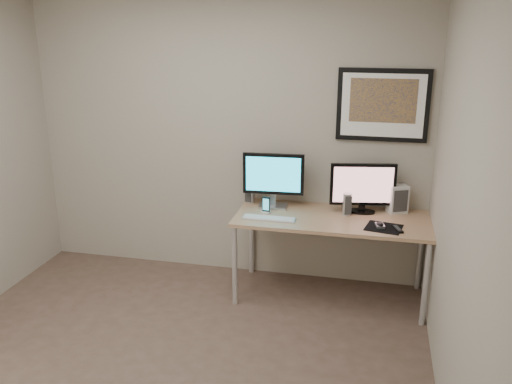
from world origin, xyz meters
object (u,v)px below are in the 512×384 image
Objects in this scene: keyboard at (269,218)px; monitor_large at (273,178)px; desk at (332,224)px; framed_art at (383,105)px; monitor_tv at (363,187)px; fan_unit at (398,199)px; phone_dock at (266,205)px; speaker_right at (347,204)px; speaker_left at (250,192)px.

monitor_large is at bearing 95.03° from keyboard.
desk is 1.07m from framed_art.
monitor_tv is 2.29× the size of fan_unit.
phone_dock is 1.11m from fan_unit.
monitor_tv is (-0.12, -0.17, -0.66)m from framed_art.
keyboard is 1.85× the size of fan_unit.
speaker_right is at bearing 177.47° from fan_unit.
speaker_right is (0.64, -0.06, -0.17)m from monitor_large.
monitor_large is 0.40m from keyboard.
fan_unit is (1.28, 0.02, 0.02)m from speaker_left.
speaker_right is at bearing 17.04° from phone_dock.
keyboard is at bearing 177.69° from fan_unit.
framed_art is at bearing 20.47° from speaker_left.
monitor_tv reaches higher than phone_dock.
monitor_large is 0.76m from monitor_tv.
monitor_large is 2.64× the size of speaker_left.
phone_dock is at bearing -158.11° from framed_art.
speaker_right is (-0.24, -0.25, -0.80)m from framed_art.
framed_art reaches higher than desk.
monitor_tv is 0.83m from keyboard.
fan_unit is at bearing -27.86° from framed_art.
speaker_right is 0.43× the size of keyboard.
speaker_left is at bearing 166.71° from monitor_tv.
fan_unit is (0.29, 0.08, -0.11)m from monitor_tv.
monitor_tv is at bearing 171.09° from fan_unit.
monitor_large is (-0.53, 0.14, 0.33)m from desk.
desk is 6.74× the size of fan_unit.
keyboard is (0.25, -0.38, -0.09)m from speaker_left.
desk is 11.01× the size of phone_dock.
monitor_large is at bearing -4.86° from speaker_left.
monitor_tv is at bearing 24.63° from keyboard.
framed_art reaches higher than speaker_left.
framed_art is 1.38× the size of monitor_tv.
monitor_tv is at bearing -124.61° from framed_art.
framed_art is 3.16× the size of fan_unit.
monitor_tv is 3.74× the size of phone_dock.
speaker_right reaches higher than keyboard.
phone_dock is at bearing 170.24° from fan_unit.
monitor_large reaches higher than fan_unit.
keyboard is at bearing -42.72° from speaker_left.
phone_dock is (-0.79, -0.19, -0.16)m from monitor_tv.
speaker_right is at bearing -8.93° from monitor_large.
keyboard is (-0.85, -0.50, -0.88)m from framed_art.
phone_dock is (-0.55, -0.03, 0.14)m from desk.
monitor_large is 3.63× the size of phone_dock.
framed_art is at bearing 29.64° from speaker_right.
speaker_right is (-0.12, -0.08, -0.14)m from monitor_tv.
fan_unit is at bearing 22.14° from keyboard.
framed_art is 3.75× the size of speaker_left.
framed_art is at bearing 43.46° from desk.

